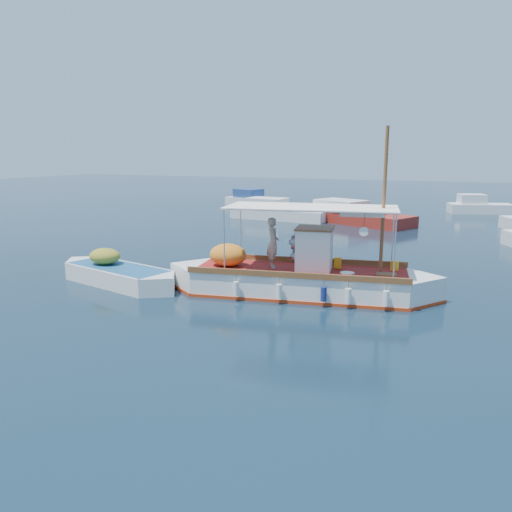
% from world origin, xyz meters
% --- Properties ---
extents(ground, '(160.00, 160.00, 0.00)m').
position_xyz_m(ground, '(0.00, 0.00, 0.00)').
color(ground, black).
rests_on(ground, ground).
extents(fishing_caique, '(9.86, 3.90, 6.10)m').
position_xyz_m(fishing_caique, '(-0.17, 0.59, 0.54)').
color(fishing_caique, white).
rests_on(fishing_caique, ground).
extents(dinghy, '(6.04, 2.76, 1.52)m').
position_xyz_m(dinghy, '(-7.15, -0.82, 0.32)').
color(dinghy, white).
rests_on(dinghy, ground).
extents(bg_boat_nw, '(7.73, 3.06, 1.80)m').
position_xyz_m(bg_boat_nw, '(-8.31, 19.75, 0.49)').
color(bg_boat_nw, silver).
rests_on(bg_boat_nw, ground).
extents(bg_boat_n, '(9.07, 6.28, 1.80)m').
position_xyz_m(bg_boat_n, '(-2.59, 20.07, 0.49)').
color(bg_boat_n, maroon).
rests_on(bg_boat_n, ground).
extents(bg_boat_far_w, '(6.31, 3.93, 1.80)m').
position_xyz_m(bg_boat_far_w, '(-13.86, 27.98, 0.49)').
color(bg_boat_far_w, silver).
rests_on(bg_boat_far_w, ground).
extents(bg_boat_far_n, '(5.43, 3.36, 1.80)m').
position_xyz_m(bg_boat_far_n, '(5.97, 30.15, 0.49)').
color(bg_boat_far_n, silver).
rests_on(bg_boat_far_n, ground).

